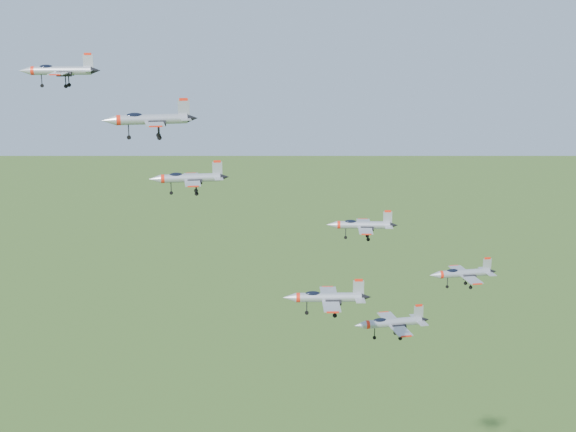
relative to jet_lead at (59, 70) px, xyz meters
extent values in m
cylinder|color=#999EA5|center=(0.36, -0.03, -0.03)|extent=(9.05, 2.15, 1.30)
cone|color=#999EA5|center=(-5.00, 0.48, -0.03)|extent=(1.91, 1.46, 1.30)
cone|color=black|center=(5.51, -0.53, -0.03)|extent=(1.49, 1.23, 1.10)
ellipsoid|color=black|center=(-1.83, 0.18, 0.46)|extent=(2.27, 1.14, 0.82)
cube|color=#999EA5|center=(0.29, -2.83, -0.28)|extent=(2.70, 4.58, 0.14)
cube|color=#999EA5|center=(0.82, 2.72, -0.28)|extent=(2.70, 4.58, 0.14)
cube|color=#999EA5|center=(4.42, -0.42, 1.31)|extent=(1.50, 0.26, 2.09)
cube|color=red|center=(4.42, -0.42, 2.41)|extent=(1.10, 0.24, 0.35)
cylinder|color=#999EA5|center=(13.69, -8.94, -6.49)|extent=(10.18, 2.10, 1.46)
cone|color=#999EA5|center=(7.64, -9.33, -6.49)|extent=(2.11, 1.59, 1.46)
cone|color=black|center=(19.52, -8.57, -6.49)|extent=(1.65, 1.34, 1.24)
ellipsoid|color=black|center=(11.23, -9.10, -5.94)|extent=(2.53, 1.21, 0.93)
cube|color=#999EA5|center=(14.12, -12.07, -6.77)|extent=(2.89, 5.10, 0.16)
cube|color=#999EA5|center=(13.72, -5.79, -6.77)|extent=(2.89, 5.10, 0.16)
cube|color=#999EA5|center=(18.29, -8.65, -4.97)|extent=(1.69, 0.24, 2.36)
cube|color=red|center=(18.29, -8.65, -3.74)|extent=(1.24, 0.24, 0.39)
cylinder|color=#999EA5|center=(18.62, -22.84, -12.48)|extent=(7.67, 1.12, 1.11)
cone|color=#999EA5|center=(14.02, -22.84, -12.48)|extent=(1.53, 1.11, 1.11)
cone|color=black|center=(23.05, -22.83, -12.48)|extent=(1.19, 0.94, 0.94)
ellipsoid|color=black|center=(16.75, -22.84, -12.06)|extent=(1.87, 0.80, 0.70)
cube|color=#999EA5|center=(18.80, -25.22, -12.69)|extent=(1.96, 3.75, 0.12)
cube|color=#999EA5|center=(18.79, -20.45, -12.69)|extent=(1.96, 3.75, 0.12)
cube|color=#999EA5|center=(22.12, -22.83, -11.33)|extent=(1.28, 0.10, 1.79)
cube|color=red|center=(22.12, -22.83, -10.39)|extent=(0.94, 0.12, 0.30)
cylinder|color=#999EA5|center=(46.42, -4.49, -24.66)|extent=(8.54, 2.71, 1.22)
cone|color=#999EA5|center=(41.42, -3.58, -24.66)|extent=(1.88, 1.50, 1.22)
cone|color=black|center=(51.23, -5.36, -24.66)|extent=(1.48, 1.26, 1.04)
ellipsoid|color=black|center=(44.38, -4.12, -24.20)|extent=(2.19, 1.23, 0.78)
cube|color=#999EA5|center=(46.13, -7.11, -24.90)|extent=(2.86, 4.46, 0.13)
cube|color=#999EA5|center=(47.07, -1.93, -24.90)|extent=(2.86, 4.46, 0.13)
cube|color=#999EA5|center=(50.21, -5.17, -23.40)|extent=(1.41, 0.36, 1.97)
cube|color=red|center=(50.21, -5.17, -22.36)|extent=(1.04, 0.31, 0.33)
cylinder|color=#999EA5|center=(37.77, -19.68, -31.05)|extent=(9.44, 2.53, 1.35)
cone|color=#999EA5|center=(32.21, -18.97, -31.05)|extent=(2.03, 1.58, 1.35)
cone|color=black|center=(43.12, -20.37, -31.05)|extent=(1.59, 1.32, 1.15)
ellipsoid|color=black|center=(35.50, -19.39, -30.54)|extent=(2.39, 1.25, 0.86)
cube|color=#999EA5|center=(37.60, -22.59, -31.31)|extent=(2.95, 4.84, 0.15)
cube|color=#999EA5|center=(38.34, -16.83, -31.31)|extent=(2.95, 4.84, 0.15)
cube|color=#999EA5|center=(41.99, -20.23, -29.65)|extent=(1.56, 0.32, 2.18)
cube|color=red|center=(41.99, -20.23, -28.51)|extent=(1.15, 0.29, 0.36)
cylinder|color=#999EA5|center=(51.63, -5.54, -41.27)|extent=(9.72, 2.10, 1.39)
cone|color=#999EA5|center=(45.86, -5.97, -41.27)|extent=(2.03, 1.53, 1.39)
cone|color=black|center=(57.18, -5.13, -41.27)|extent=(1.58, 1.29, 1.18)
ellipsoid|color=black|center=(49.28, -5.72, -40.74)|extent=(2.42, 1.17, 0.88)
cube|color=#999EA5|center=(52.06, -8.52, -41.53)|extent=(2.80, 4.88, 0.15)
cube|color=#999EA5|center=(51.62, -2.54, -41.53)|extent=(2.80, 4.88, 0.15)
cube|color=#999EA5|center=(56.01, -5.22, -39.82)|extent=(1.61, 0.25, 2.25)
cube|color=red|center=(56.01, -5.22, -38.64)|extent=(1.19, 0.24, 0.37)
cylinder|color=#999EA5|center=(66.54, 2.30, -35.99)|extent=(9.27, 1.70, 1.33)
cone|color=#999EA5|center=(61.01, 2.08, -35.99)|extent=(1.90, 1.40, 1.33)
cone|color=black|center=(71.86, 2.52, -35.99)|extent=(1.48, 1.19, 1.13)
ellipsoid|color=black|center=(64.29, 2.21, -35.49)|extent=(2.29, 1.05, 0.85)
cube|color=#999EA5|center=(66.86, -0.56, -36.25)|extent=(2.53, 4.60, 0.14)
cube|color=#999EA5|center=(66.63, 5.18, -36.25)|extent=(2.53, 4.60, 0.14)
cube|color=#999EA5|center=(70.74, 2.47, -34.61)|extent=(1.54, 0.18, 2.15)
cube|color=red|center=(70.74, 2.47, -33.48)|extent=(1.13, 0.19, 0.36)
camera|label=1|loc=(16.09, -125.68, 8.13)|focal=50.00mm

